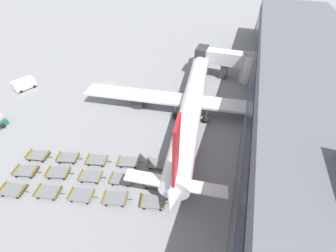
{
  "coord_description": "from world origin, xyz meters",
  "views": [
    {
      "loc": [
        26.88,
        -33.47,
        23.71
      ],
      "look_at": [
        18.2,
        -9.06,
        1.14
      ],
      "focal_mm": 22.0,
      "sensor_mm": 36.0,
      "label": 1
    }
  ],
  "objects_px": {
    "baggage_dolly_row_mid_a_col_c": "(91,176)",
    "baggage_dolly_row_near_col_c": "(82,195)",
    "baggage_dolly_row_mid_b_col_d": "(129,162)",
    "baggage_dolly_row_mid_b_col_e": "(158,164)",
    "baggage_dolly_row_mid_a_col_d": "(122,179)",
    "baggage_dolly_row_mid_a_col_e": "(155,182)",
    "baggage_dolly_row_mid_a_col_b": "(58,172)",
    "baggage_dolly_row_mid_b_col_a": "(38,155)",
    "airplane": "(194,95)",
    "baggage_dolly_row_near_col_a": "(13,190)",
    "baggage_dolly_row_mid_b_col_b": "(68,158)",
    "baggage_dolly_row_mid_b_col_c": "(97,160)",
    "baggage_dolly_row_near_col_d": "(116,198)",
    "baggage_dolly_row_mid_a_col_a": "(26,171)",
    "baggage_dolly_row_near_col_e": "(153,202)",
    "baggage_dolly_row_near_col_b": "(48,192)",
    "service_van": "(24,84)"
  },
  "relations": [
    {
      "from": "airplane",
      "to": "baggage_dolly_row_near_col_a",
      "type": "distance_m",
      "value": 30.41
    },
    {
      "from": "baggage_dolly_row_mid_a_col_b",
      "to": "baggage_dolly_row_near_col_a",
      "type": "bearing_deg",
      "value": -130.89
    },
    {
      "from": "baggage_dolly_row_mid_b_col_c",
      "to": "baggage_dolly_row_mid_b_col_d",
      "type": "bearing_deg",
      "value": 15.65
    },
    {
      "from": "baggage_dolly_row_mid_a_col_d",
      "to": "baggage_dolly_row_near_col_e",
      "type": "bearing_deg",
      "value": -17.04
    },
    {
      "from": "baggage_dolly_row_near_col_c",
      "to": "baggage_dolly_row_mid_b_col_c",
      "type": "distance_m",
      "value": 5.61
    },
    {
      "from": "baggage_dolly_row_mid_b_col_e",
      "to": "baggage_dolly_row_near_col_d",
      "type": "bearing_deg",
      "value": -113.53
    },
    {
      "from": "baggage_dolly_row_mid_a_col_a",
      "to": "baggage_dolly_row_mid_b_col_a",
      "type": "distance_m",
      "value": 2.81
    },
    {
      "from": "baggage_dolly_row_mid_a_col_a",
      "to": "baggage_dolly_row_mid_a_col_b",
      "type": "height_order",
      "value": "same"
    },
    {
      "from": "baggage_dolly_row_near_col_d",
      "to": "baggage_dolly_row_mid_b_col_d",
      "type": "xyz_separation_m",
      "value": [
        -1.16,
        5.63,
        0.0
      ]
    },
    {
      "from": "baggage_dolly_row_mid_b_col_b",
      "to": "baggage_dolly_row_mid_b_col_c",
      "type": "xyz_separation_m",
      "value": [
        4.24,
        1.04,
        0.0
      ]
    },
    {
      "from": "service_van",
      "to": "baggage_dolly_row_near_col_d",
      "type": "height_order",
      "value": "service_van"
    },
    {
      "from": "baggage_dolly_row_near_col_c",
      "to": "baggage_dolly_row_near_col_a",
      "type": "bearing_deg",
      "value": -165.19
    },
    {
      "from": "baggage_dolly_row_mid_a_col_a",
      "to": "baggage_dolly_row_mid_b_col_c",
      "type": "distance_m",
      "value": 9.48
    },
    {
      "from": "baggage_dolly_row_mid_b_col_d",
      "to": "baggage_dolly_row_mid_b_col_e",
      "type": "relative_size",
      "value": 1.0
    },
    {
      "from": "baggage_dolly_row_mid_b_col_e",
      "to": "baggage_dolly_row_near_col_b",
      "type": "bearing_deg",
      "value": -142.42
    },
    {
      "from": "baggage_dolly_row_mid_b_col_b",
      "to": "service_van",
      "type": "bearing_deg",
      "value": 149.31
    },
    {
      "from": "baggage_dolly_row_mid_a_col_c",
      "to": "baggage_dolly_row_near_col_c",
      "type": "bearing_deg",
      "value": -77.69
    },
    {
      "from": "baggage_dolly_row_near_col_a",
      "to": "baggage_dolly_row_mid_a_col_d",
      "type": "distance_m",
      "value": 13.65
    },
    {
      "from": "baggage_dolly_row_mid_b_col_b",
      "to": "baggage_dolly_row_mid_b_col_a",
      "type": "bearing_deg",
      "value": -165.45
    },
    {
      "from": "airplane",
      "to": "baggage_dolly_row_mid_a_col_e",
      "type": "relative_size",
      "value": 12.35
    },
    {
      "from": "baggage_dolly_row_mid_b_col_b",
      "to": "baggage_dolly_row_mid_b_col_d",
      "type": "relative_size",
      "value": 1.0
    },
    {
      "from": "airplane",
      "to": "baggage_dolly_row_mid_b_col_d",
      "type": "bearing_deg",
      "value": -108.12
    },
    {
      "from": "baggage_dolly_row_mid_a_col_d",
      "to": "baggage_dolly_row_mid_b_col_c",
      "type": "relative_size",
      "value": 1.0
    },
    {
      "from": "baggage_dolly_row_mid_a_col_d",
      "to": "baggage_dolly_row_mid_a_col_e",
      "type": "height_order",
      "value": "same"
    },
    {
      "from": "baggage_dolly_row_near_col_c",
      "to": "baggage_dolly_row_mid_a_col_c",
      "type": "xyz_separation_m",
      "value": [
        -0.6,
        2.74,
        0.0
      ]
    },
    {
      "from": "baggage_dolly_row_mid_a_col_a",
      "to": "baggage_dolly_row_mid_b_col_a",
      "type": "xyz_separation_m",
      "value": [
        -0.61,
        2.74,
        0.0
      ]
    },
    {
      "from": "baggage_dolly_row_mid_b_col_a",
      "to": "baggage_dolly_row_mid_b_col_e",
      "type": "height_order",
      "value": "same"
    },
    {
      "from": "baggage_dolly_row_near_col_e",
      "to": "baggage_dolly_row_mid_b_col_a",
      "type": "xyz_separation_m",
      "value": [
        -18.89,
        1.05,
        0.0
      ]
    },
    {
      "from": "baggage_dolly_row_near_col_c",
      "to": "baggage_dolly_row_mid_b_col_a",
      "type": "distance_m",
      "value": 10.64
    },
    {
      "from": "airplane",
      "to": "baggage_dolly_row_mid_a_col_d",
      "type": "distance_m",
      "value": 19.78
    },
    {
      "from": "baggage_dolly_row_near_col_a",
      "to": "baggage_dolly_row_mid_b_col_e",
      "type": "distance_m",
      "value": 18.7
    },
    {
      "from": "service_van",
      "to": "baggage_dolly_row_mid_b_col_e",
      "type": "distance_m",
      "value": 36.87
    },
    {
      "from": "service_van",
      "to": "baggage_dolly_row_near_col_c",
      "type": "height_order",
      "value": "service_van"
    },
    {
      "from": "baggage_dolly_row_mid_b_col_a",
      "to": "baggage_dolly_row_near_col_e",
      "type": "bearing_deg",
      "value": -3.18
    },
    {
      "from": "baggage_dolly_row_mid_a_col_e",
      "to": "baggage_dolly_row_near_col_c",
      "type": "bearing_deg",
      "value": -148.53
    },
    {
      "from": "baggage_dolly_row_near_col_d",
      "to": "baggage_dolly_row_mid_b_col_a",
      "type": "bearing_deg",
      "value": 171.37
    },
    {
      "from": "service_van",
      "to": "baggage_dolly_row_near_col_a",
      "type": "distance_m",
      "value": 28.14
    },
    {
      "from": "baggage_dolly_row_mid_a_col_b",
      "to": "baggage_dolly_row_mid_b_col_a",
      "type": "height_order",
      "value": "same"
    },
    {
      "from": "baggage_dolly_row_mid_b_col_b",
      "to": "baggage_dolly_row_mid_a_col_c",
      "type": "bearing_deg",
      "value": -17.9
    },
    {
      "from": "baggage_dolly_row_near_col_a",
      "to": "baggage_dolly_row_near_col_e",
      "type": "relative_size",
      "value": 1.0
    },
    {
      "from": "baggage_dolly_row_near_col_b",
      "to": "baggage_dolly_row_mid_a_col_e",
      "type": "distance_m",
      "value": 13.43
    },
    {
      "from": "baggage_dolly_row_mid_a_col_d",
      "to": "baggage_dolly_row_mid_b_col_d",
      "type": "bearing_deg",
      "value": 99.7
    },
    {
      "from": "baggage_dolly_row_near_col_c",
      "to": "airplane",
      "type": "bearing_deg",
      "value": 69.95
    },
    {
      "from": "airplane",
      "to": "baggage_dolly_row_mid_b_col_c",
      "type": "distance_m",
      "value": 20.09
    },
    {
      "from": "airplane",
      "to": "baggage_dolly_row_near_col_a",
      "type": "height_order",
      "value": "airplane"
    },
    {
      "from": "airplane",
      "to": "baggage_dolly_row_mid_a_col_a",
      "type": "xyz_separation_m",
      "value": [
        -17.85,
        -22.3,
        -2.58
      ]
    },
    {
      "from": "baggage_dolly_row_mid_a_col_d",
      "to": "baggage_dolly_row_mid_b_col_d",
      "type": "distance_m",
      "value": 2.95
    },
    {
      "from": "baggage_dolly_row_near_col_c",
      "to": "baggage_dolly_row_mid_a_col_b",
      "type": "height_order",
      "value": "same"
    },
    {
      "from": "baggage_dolly_row_mid_b_col_d",
      "to": "baggage_dolly_row_near_col_d",
      "type": "bearing_deg",
      "value": -78.36
    },
    {
      "from": "baggage_dolly_row_mid_b_col_c",
      "to": "baggage_dolly_row_mid_b_col_e",
      "type": "relative_size",
      "value": 1.0
    }
  ]
}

